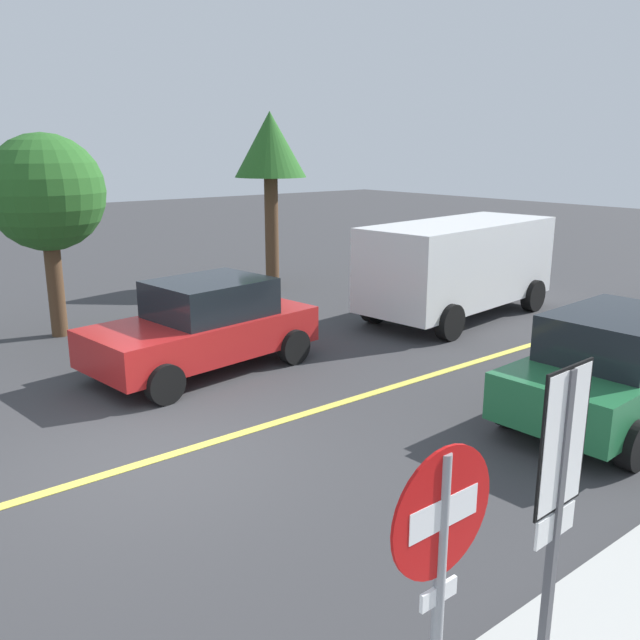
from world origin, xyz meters
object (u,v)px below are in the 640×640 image
at_px(car_red_behind_van, 204,325).
at_px(tree_centre_verge, 46,194).
at_px(tree_left_verge, 270,150).
at_px(stop_sign, 440,572).
at_px(speed_limit_sign, 560,477).
at_px(white_van, 458,263).
at_px(car_green_approaching, 620,365).

height_order(car_red_behind_van, tree_centre_verge, tree_centre_verge).
bearing_deg(tree_left_verge, car_red_behind_van, -133.72).
height_order(stop_sign, tree_centre_verge, tree_centre_verge).
height_order(car_red_behind_van, tree_left_verge, tree_left_verge).
distance_m(speed_limit_sign, tree_left_verge, 15.15).
relative_size(white_van, car_green_approaching, 1.22).
distance_m(tree_left_verge, tree_centre_verge, 6.71).
relative_size(stop_sign, white_van, 0.43).
bearing_deg(white_van, tree_centre_verge, 152.01).
bearing_deg(tree_centre_verge, car_green_approaching, -62.73).
bearing_deg(tree_left_verge, stop_sign, -121.13).
bearing_deg(speed_limit_sign, stop_sign, -178.38).
xyz_separation_m(stop_sign, speed_limit_sign, (1.19, 0.03, 0.17)).
bearing_deg(car_green_approaching, stop_sign, -160.47).
bearing_deg(speed_limit_sign, car_red_behind_van, 77.63).
bearing_deg(tree_centre_verge, speed_limit_sign, -92.02).
bearing_deg(stop_sign, white_van, 39.50).
xyz_separation_m(car_green_approaching, tree_left_verge, (1.56, 11.06, 2.96)).
bearing_deg(stop_sign, car_green_approaching, 19.53).
height_order(speed_limit_sign, car_green_approaching, speed_limit_sign).
relative_size(speed_limit_sign, tree_left_verge, 0.53).
bearing_deg(car_red_behind_van, tree_left_verge, 46.28).
bearing_deg(stop_sign, tree_centre_verge, 82.30).
relative_size(car_green_approaching, tree_left_verge, 0.92).
bearing_deg(white_van, car_green_approaching, -117.77).
xyz_separation_m(white_van, car_green_approaching, (-2.85, -5.40, -0.46)).
distance_m(speed_limit_sign, white_van, 11.23).
height_order(stop_sign, white_van, stop_sign).
distance_m(car_red_behind_van, tree_centre_verge, 4.59).
bearing_deg(car_red_behind_van, speed_limit_sign, -102.37).
distance_m(car_green_approaching, car_red_behind_van, 6.72).
bearing_deg(white_van, tree_left_verge, 102.79).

